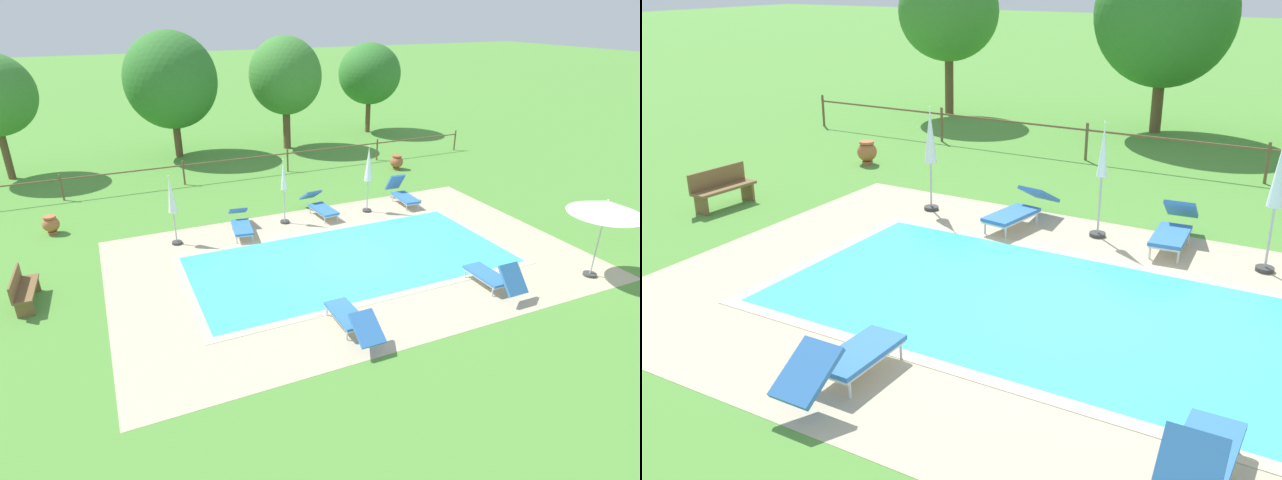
# 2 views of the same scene
# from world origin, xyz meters

# --- Properties ---
(ground_plane) EXTENTS (160.00, 160.00, 0.00)m
(ground_plane) POSITION_xyz_m (0.00, 0.00, 0.00)
(ground_plane) COLOR #518E38
(pool_deck_paving) EXTENTS (13.83, 8.81, 0.01)m
(pool_deck_paving) POSITION_xyz_m (0.00, 0.00, 0.00)
(pool_deck_paving) COLOR #BCAD8E
(pool_deck_paving) RESTS_ON ground
(swimming_pool_water) EXTENTS (9.45, 4.43, 0.01)m
(swimming_pool_water) POSITION_xyz_m (0.00, 0.00, 0.01)
(swimming_pool_water) COLOR #42CCD6
(swimming_pool_water) RESTS_ON ground
(pool_coping_rim) EXTENTS (9.93, 4.91, 0.01)m
(pool_coping_rim) POSITION_xyz_m (0.00, 0.00, 0.01)
(pool_coping_rim) COLOR beige
(pool_coping_rim) RESTS_ON ground
(sun_lounger_north_near_steps) EXTENTS (0.76, 2.07, 0.80)m
(sun_lounger_north_near_steps) POSITION_xyz_m (0.62, 3.72, 0.37)
(sun_lounger_north_near_steps) COLOR #3370BC
(sun_lounger_north_near_steps) RESTS_ON ground
(sun_lounger_north_mid) EXTENTS (0.90, 2.13, 0.73)m
(sun_lounger_north_mid) POSITION_xyz_m (-2.45, 3.33, 0.36)
(sun_lounger_north_mid) COLOR #3370BC
(sun_lounger_north_mid) RESTS_ON ground
(sun_lounger_north_far) EXTENTS (0.60, 2.03, 0.79)m
(sun_lounger_north_far) POSITION_xyz_m (-1.69, -3.30, 0.36)
(sun_lounger_north_far) COLOR #3370BC
(sun_lounger_north_far) RESTS_ON ground
(sun_lounger_north_end) EXTENTS (0.73, 1.87, 1.01)m
(sun_lounger_north_end) POSITION_xyz_m (4.03, 3.53, 0.40)
(sun_lounger_north_end) COLOR #3370BC
(sun_lounger_north_end) RESTS_ON ground
(sun_lounger_south_mid) EXTENTS (0.61, 1.88, 0.98)m
(sun_lounger_south_mid) POSITION_xyz_m (2.68, -3.10, 0.39)
(sun_lounger_south_mid) COLOR #3370BC
(sun_lounger_south_mid) RESTS_ON ground
(patio_umbrella_open_foreground) EXTENTS (1.96, 1.96, 2.30)m
(patio_umbrella_open_foreground) POSITION_xyz_m (5.73, -3.64, 2.06)
(patio_umbrella_open_foreground) COLOR #383838
(patio_umbrella_open_foreground) RESTS_ON ground
(patio_umbrella_closed_row_west) EXTENTS (0.32, 0.32, 2.29)m
(patio_umbrella_closed_row_west) POSITION_xyz_m (-4.59, 3.30, 1.51)
(patio_umbrella_closed_row_west) COLOR #383838
(patio_umbrella_closed_row_west) RESTS_ON ground
(patio_umbrella_closed_row_mid_west) EXTENTS (0.32, 0.32, 2.49)m
(patio_umbrella_closed_row_mid_west) POSITION_xyz_m (2.36, 3.31, 1.68)
(patio_umbrella_closed_row_mid_west) COLOR #383838
(patio_umbrella_closed_row_mid_west) RESTS_ON ground
(patio_umbrella_closed_row_centre) EXTENTS (0.32, 0.32, 2.32)m
(patio_umbrella_closed_row_centre) POSITION_xyz_m (-0.82, 3.52, 1.45)
(patio_umbrella_closed_row_centre) COLOR #383838
(patio_umbrella_closed_row_centre) RESTS_ON ground
(wooden_bench_lawn_side) EXTENTS (0.53, 1.52, 0.87)m
(wooden_bench_lawn_side) POSITION_xyz_m (-8.75, 1.16, 0.47)
(wooden_bench_lawn_side) COLOR brown
(wooden_bench_lawn_side) RESTS_ON ground
(terracotta_urn_near_fence) EXTENTS (0.53, 0.53, 0.63)m
(terracotta_urn_near_fence) POSITION_xyz_m (-8.27, 5.83, 0.34)
(terracotta_urn_near_fence) COLOR #B7663D
(terracotta_urn_near_fence) RESTS_ON ground
(terracotta_urn_by_tree) EXTENTS (0.60, 0.60, 0.67)m
(terracotta_urn_by_tree) POSITION_xyz_m (6.23, 7.49, 0.36)
(terracotta_urn_by_tree) COLOR #A85B38
(terracotta_urn_by_tree) RESTS_ON ground
(perimeter_fence) EXTENTS (23.63, 0.08, 1.05)m
(perimeter_fence) POSITION_xyz_m (-0.90, 9.22, 0.72)
(perimeter_fence) COLOR brown
(perimeter_fence) RESTS_ON ground
(tree_far_west) EXTENTS (3.62, 3.62, 5.10)m
(tree_far_west) POSITION_xyz_m (8.77, 14.90, 3.37)
(tree_far_west) COLOR brown
(tree_far_west) RESTS_ON ground
(tree_centre) EXTENTS (3.72, 3.72, 5.66)m
(tree_centre) POSITION_xyz_m (2.95, 13.24, 3.72)
(tree_centre) COLOR brown
(tree_centre) RESTS_ON ground
(tree_east_mid) EXTENTS (4.43, 4.43, 6.00)m
(tree_east_mid) POSITION_xyz_m (-2.65, 13.91, 3.71)
(tree_east_mid) COLOR brown
(tree_east_mid) RESTS_ON ground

